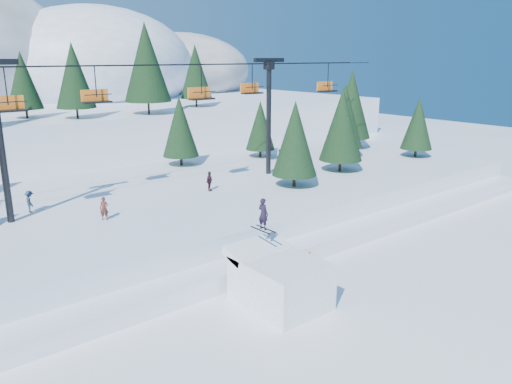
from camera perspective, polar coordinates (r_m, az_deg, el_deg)
ground at (r=26.06m, az=5.34°, el=-14.56°), size 160.00×160.00×0.00m
mid_shelf at (r=39.36m, az=-13.19°, el=-2.41°), size 70.00×22.00×2.50m
berm at (r=31.39m, az=-4.96°, el=-8.02°), size 70.00×6.00×1.10m
jump_kicker at (r=27.11m, az=2.65°, el=-9.98°), size 3.73×5.08×5.57m
chairlift at (r=38.64m, az=-11.39°, el=9.62°), size 46.00×3.21×10.28m
conifer_stand at (r=39.59m, az=-11.68°, el=6.29°), size 63.06×16.66×9.93m
distant_skiers at (r=38.07m, az=-14.37°, el=0.10°), size 30.54×6.31×1.62m
banner_near at (r=32.12m, az=5.73°, el=-7.50°), size 2.78×0.73×0.90m
banner_far at (r=37.40m, az=12.59°, el=-4.46°), size 2.83×0.45×0.90m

